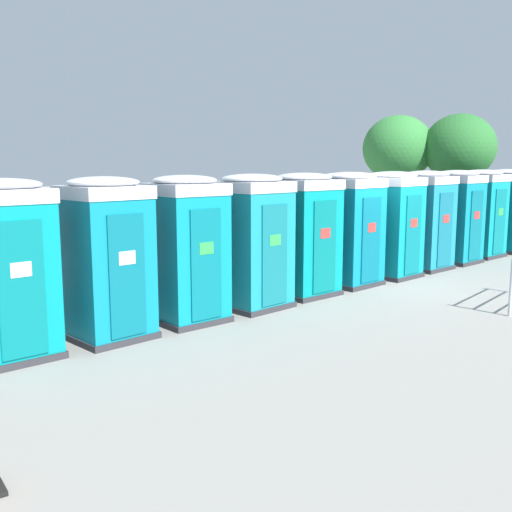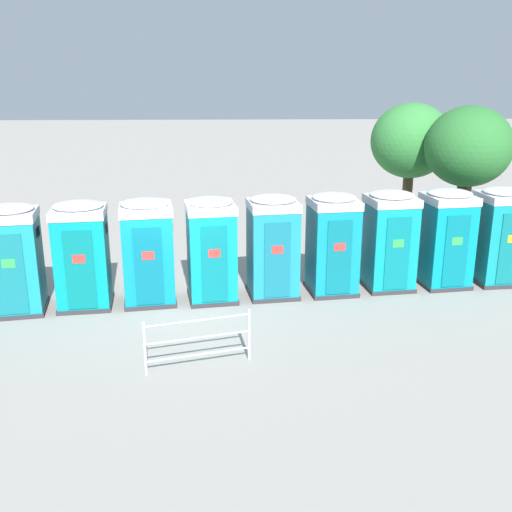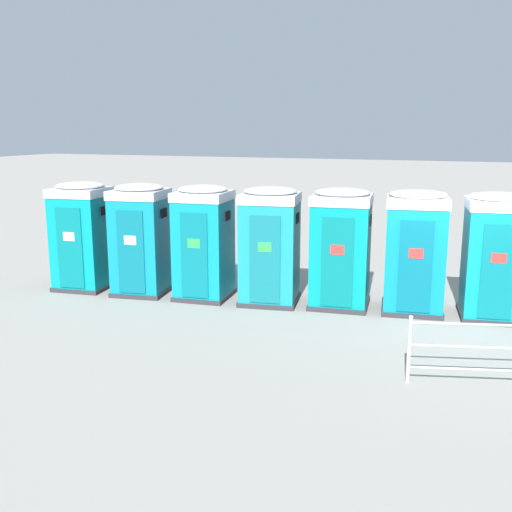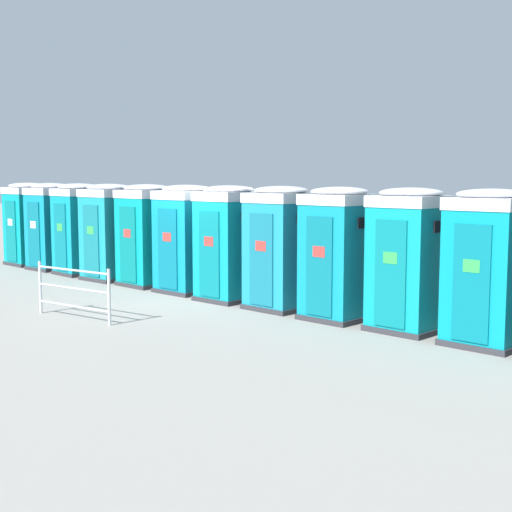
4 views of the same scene
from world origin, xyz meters
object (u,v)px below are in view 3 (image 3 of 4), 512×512
object	(u,v)px
portapotty_1	(141,238)
portapotty_6	(494,255)
portapotty_0	(83,235)
portapotty_4	(341,247)
portapotty_2	(204,242)
event_barrier	(478,349)
portapotty_3	(270,245)
portapotty_5	(415,251)

from	to	relation	value
portapotty_1	portapotty_6	bearing A→B (deg)	7.29
portapotty_0	portapotty_4	xyz separation A→B (m)	(6.02, 0.76, -0.00)
portapotty_2	event_barrier	size ratio (longest dim) A/B	1.28
portapotty_1	portapotty_3	size ratio (longest dim) A/B	1.00
portapotty_3	portapotty_5	size ratio (longest dim) A/B	1.00
portapotty_3	portapotty_6	distance (m)	4.55
portapotty_0	portapotty_3	size ratio (longest dim) A/B	1.00
portapotty_0	portapotty_1	world-z (taller)	same
portapotty_0	portapotty_3	xyz separation A→B (m)	(4.53, 0.47, -0.00)
portapotty_5	event_barrier	distance (m)	3.79
portapotty_1	portapotty_4	bearing A→B (deg)	8.08
portapotty_5	portapotty_3	bearing A→B (deg)	-170.78
portapotty_1	portapotty_2	bearing A→B (deg)	7.03
portapotty_5	event_barrier	bearing A→B (deg)	-68.45
portapotty_4	portapotty_6	bearing A→B (deg)	6.12
portapotty_0	portapotty_2	xyz separation A→B (m)	(3.02, 0.30, 0.00)
portapotty_2	portapotty_3	world-z (taller)	same
portapotty_1	portapotty_2	distance (m)	1.52
portapotty_4	portapotty_5	bearing A→B (deg)	7.68
portapotty_0	portapotty_4	size ratio (longest dim) A/B	1.00
portapotty_5	event_barrier	world-z (taller)	portapotty_5
portapotty_5	portapotty_2	bearing A→B (deg)	-171.71
portapotty_0	portapotty_6	world-z (taller)	same
portapotty_5	portapotty_0	bearing A→B (deg)	-172.73
portapotty_1	portapotty_3	distance (m)	3.04
portapotty_2	portapotty_5	distance (m)	4.55
portapotty_4	portapotty_5	size ratio (longest dim) A/B	1.00
portapotty_6	event_barrier	distance (m)	3.66
portapotty_1	event_barrier	bearing A→B (deg)	-19.54
portapotty_3	portapotty_5	bearing A→B (deg)	9.22
portapotty_6	portapotty_2	bearing A→B (deg)	-172.64
portapotty_0	event_barrier	world-z (taller)	portapotty_0
portapotty_2	portapotty_4	xyz separation A→B (m)	(3.00, 0.45, -0.00)
portapotty_1	portapotty_5	xyz separation A→B (m)	(6.01, 0.84, -0.00)
portapotty_0	portapotty_5	size ratio (longest dim) A/B	1.00
portapotty_3	portapotty_1	bearing A→B (deg)	-173.26
portapotty_2	portapotty_5	bearing A→B (deg)	8.29
portapotty_2	portapotty_6	distance (m)	6.07
portapotty_3	event_barrier	distance (m)	5.33
portapotty_3	portapotty_6	bearing A→B (deg)	7.67
portapotty_1	event_barrier	xyz separation A→B (m)	(7.38, -2.62, -0.72)
portapotty_1	portapotty_5	bearing A→B (deg)	7.98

